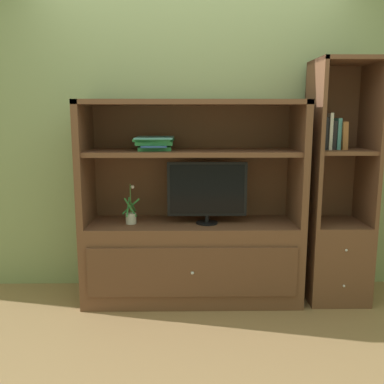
{
  "coord_description": "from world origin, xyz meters",
  "views": [
    {
      "loc": [
        -0.04,
        -2.82,
        1.46
      ],
      "look_at": [
        0.0,
        0.35,
        0.88
      ],
      "focal_mm": 39.62,
      "sensor_mm": 36.0,
      "label": 1
    }
  ],
  "objects_px": {
    "media_console": "(192,238)",
    "tv_monitor": "(207,191)",
    "magazine_stack": "(155,143)",
    "upright_book_row": "(332,134)",
    "bookshelf_tall": "(336,224)",
    "potted_plant": "(131,217)"
  },
  "relations": [
    {
      "from": "media_console",
      "to": "bookshelf_tall",
      "type": "relative_size",
      "value": 0.9
    },
    {
      "from": "media_console",
      "to": "tv_monitor",
      "type": "distance_m",
      "value": 0.41
    },
    {
      "from": "media_console",
      "to": "tv_monitor",
      "type": "xyz_separation_m",
      "value": [
        0.12,
        -0.05,
        0.39
      ]
    },
    {
      "from": "tv_monitor",
      "to": "potted_plant",
      "type": "height_order",
      "value": "tv_monitor"
    },
    {
      "from": "tv_monitor",
      "to": "magazine_stack",
      "type": "xyz_separation_m",
      "value": [
        -0.4,
        0.04,
        0.36
      ]
    },
    {
      "from": "upright_book_row",
      "to": "potted_plant",
      "type": "bearing_deg",
      "value": -178.62
    },
    {
      "from": "media_console",
      "to": "upright_book_row",
      "type": "xyz_separation_m",
      "value": [
        1.06,
        -0.01,
        0.82
      ]
    },
    {
      "from": "magazine_stack",
      "to": "potted_plant",
      "type": "bearing_deg",
      "value": -170.17
    },
    {
      "from": "tv_monitor",
      "to": "magazine_stack",
      "type": "distance_m",
      "value": 0.54
    },
    {
      "from": "media_console",
      "to": "bookshelf_tall",
      "type": "height_order",
      "value": "bookshelf_tall"
    },
    {
      "from": "media_console",
      "to": "magazine_stack",
      "type": "distance_m",
      "value": 0.81
    },
    {
      "from": "tv_monitor",
      "to": "potted_plant",
      "type": "relative_size",
      "value": 1.97
    },
    {
      "from": "tv_monitor",
      "to": "magazine_stack",
      "type": "height_order",
      "value": "magazine_stack"
    },
    {
      "from": "potted_plant",
      "to": "bookshelf_tall",
      "type": "xyz_separation_m",
      "value": [
        1.61,
        0.05,
        -0.08
      ]
    },
    {
      "from": "tv_monitor",
      "to": "upright_book_row",
      "type": "height_order",
      "value": "upright_book_row"
    },
    {
      "from": "bookshelf_tall",
      "to": "magazine_stack",
      "type": "bearing_deg",
      "value": -179.39
    },
    {
      "from": "tv_monitor",
      "to": "bookshelf_tall",
      "type": "relative_size",
      "value": 0.33
    },
    {
      "from": "tv_monitor",
      "to": "magazine_stack",
      "type": "relative_size",
      "value": 1.79
    },
    {
      "from": "potted_plant",
      "to": "upright_book_row",
      "type": "xyz_separation_m",
      "value": [
        1.53,
        0.04,
        0.63
      ]
    },
    {
      "from": "media_console",
      "to": "magazine_stack",
      "type": "relative_size",
      "value": 4.94
    },
    {
      "from": "potted_plant",
      "to": "magazine_stack",
      "type": "distance_m",
      "value": 0.6
    },
    {
      "from": "media_console",
      "to": "upright_book_row",
      "type": "relative_size",
      "value": 6.12
    }
  ]
}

